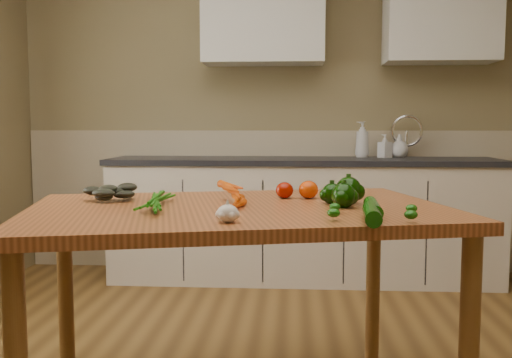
{
  "coord_description": "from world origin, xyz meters",
  "views": [
    {
      "loc": [
        0.13,
        -2.01,
        1.14
      ],
      "look_at": [
        -0.03,
        0.37,
        0.91
      ],
      "focal_mm": 40.0,
      "sensor_mm": 36.0,
      "label": 1
    }
  ],
  "objects_px": {
    "soap_bottle_c": "(399,146)",
    "tomato_b": "(308,190)",
    "pepper_a": "(332,194)",
    "zucchini_a": "(373,208)",
    "garlic_bulb": "(228,213)",
    "zucchini_b": "(372,214)",
    "pepper_c": "(344,196)",
    "soap_bottle_b": "(385,146)",
    "leafy_greens": "(110,187)",
    "table": "(239,230)",
    "tomato_c": "(342,190)",
    "carrot_bunch": "(210,195)",
    "tomato_a": "(284,190)",
    "soap_bottle_a": "(362,139)",
    "pepper_b": "(348,190)"
  },
  "relations": [
    {
      "from": "soap_bottle_b",
      "to": "pepper_a",
      "type": "height_order",
      "value": "soap_bottle_b"
    },
    {
      "from": "leafy_greens",
      "to": "tomato_c",
      "type": "distance_m",
      "value": 0.97
    },
    {
      "from": "table",
      "to": "soap_bottle_c",
      "type": "height_order",
      "value": "soap_bottle_c"
    },
    {
      "from": "pepper_a",
      "to": "tomato_c",
      "type": "height_order",
      "value": "pepper_a"
    },
    {
      "from": "soap_bottle_a",
      "to": "pepper_b",
      "type": "height_order",
      "value": "soap_bottle_a"
    },
    {
      "from": "table",
      "to": "carrot_bunch",
      "type": "relative_size",
      "value": 6.03
    },
    {
      "from": "leafy_greens",
      "to": "tomato_b",
      "type": "xyz_separation_m",
      "value": [
        0.81,
        0.12,
        -0.02
      ]
    },
    {
      "from": "garlic_bulb",
      "to": "pepper_a",
      "type": "distance_m",
      "value": 0.58
    },
    {
      "from": "pepper_b",
      "to": "tomato_b",
      "type": "bearing_deg",
      "value": 136.19
    },
    {
      "from": "leafy_greens",
      "to": "pepper_c",
      "type": "distance_m",
      "value": 0.94
    },
    {
      "from": "leafy_greens",
      "to": "garlic_bulb",
      "type": "height_order",
      "value": "leafy_greens"
    },
    {
      "from": "soap_bottle_c",
      "to": "zucchini_a",
      "type": "xyz_separation_m",
      "value": [
        -0.52,
        -2.39,
        -0.13
      ]
    },
    {
      "from": "soap_bottle_c",
      "to": "leafy_greens",
      "type": "xyz_separation_m",
      "value": [
        -1.54,
        -2.09,
        -0.1
      ]
    },
    {
      "from": "tomato_b",
      "to": "zucchini_a",
      "type": "bearing_deg",
      "value": -63.64
    },
    {
      "from": "tomato_b",
      "to": "zucchini_b",
      "type": "xyz_separation_m",
      "value": [
        0.19,
        -0.57,
        -0.01
      ]
    },
    {
      "from": "tomato_a",
      "to": "zucchini_a",
      "type": "xyz_separation_m",
      "value": [
        0.31,
        -0.42,
        -0.01
      ]
    },
    {
      "from": "pepper_c",
      "to": "garlic_bulb",
      "type": "bearing_deg",
      "value": -138.09
    },
    {
      "from": "table",
      "to": "tomato_a",
      "type": "relative_size",
      "value": 23.49
    },
    {
      "from": "garlic_bulb",
      "to": "zucchini_a",
      "type": "relative_size",
      "value": 0.26
    },
    {
      "from": "pepper_b",
      "to": "tomato_c",
      "type": "height_order",
      "value": "pepper_b"
    },
    {
      "from": "tomato_a",
      "to": "zucchini_a",
      "type": "relative_size",
      "value": 0.29
    },
    {
      "from": "soap_bottle_a",
      "to": "garlic_bulb",
      "type": "xyz_separation_m",
      "value": [
        -0.72,
        -2.58,
        -0.17
      ]
    },
    {
      "from": "soap_bottle_c",
      "to": "leafy_greens",
      "type": "bearing_deg",
      "value": -131.53
    },
    {
      "from": "carrot_bunch",
      "to": "tomato_c",
      "type": "height_order",
      "value": "carrot_bunch"
    },
    {
      "from": "tomato_a",
      "to": "zucchini_b",
      "type": "relative_size",
      "value": 0.31
    },
    {
      "from": "carrot_bunch",
      "to": "pepper_b",
      "type": "height_order",
      "value": "pepper_b"
    },
    {
      "from": "soap_bottle_a",
      "to": "tomato_c",
      "type": "xyz_separation_m",
      "value": [
        -0.31,
        -1.89,
        -0.17
      ]
    },
    {
      "from": "pepper_a",
      "to": "zucchini_a",
      "type": "distance_m",
      "value": 0.29
    },
    {
      "from": "soap_bottle_c",
      "to": "garlic_bulb",
      "type": "relative_size",
      "value": 2.53
    },
    {
      "from": "pepper_c",
      "to": "leafy_greens",
      "type": "bearing_deg",
      "value": 171.34
    },
    {
      "from": "soap_bottle_c",
      "to": "pepper_c",
      "type": "xyz_separation_m",
      "value": [
        -0.61,
        -2.23,
        -0.11
      ]
    },
    {
      "from": "leafy_greens",
      "to": "table",
      "type": "bearing_deg",
      "value": -12.88
    },
    {
      "from": "table",
      "to": "leafy_greens",
      "type": "height_order",
      "value": "leafy_greens"
    },
    {
      "from": "zucchini_b",
      "to": "pepper_c",
      "type": "bearing_deg",
      "value": 101.26
    },
    {
      "from": "pepper_c",
      "to": "zucchini_a",
      "type": "relative_size",
      "value": 0.35
    },
    {
      "from": "garlic_bulb",
      "to": "zucchini_a",
      "type": "distance_m",
      "value": 0.51
    },
    {
      "from": "leafy_greens",
      "to": "garlic_bulb",
      "type": "relative_size",
      "value": 3.26
    },
    {
      "from": "leafy_greens",
      "to": "tomato_a",
      "type": "bearing_deg",
      "value": 9.56
    },
    {
      "from": "table",
      "to": "soap_bottle_b",
      "type": "relative_size",
      "value": 9.99
    },
    {
      "from": "table",
      "to": "tomato_a",
      "type": "height_order",
      "value": "tomato_a"
    },
    {
      "from": "soap_bottle_c",
      "to": "zucchini_a",
      "type": "distance_m",
      "value": 2.45
    },
    {
      "from": "leafy_greens",
      "to": "zucchini_a",
      "type": "distance_m",
      "value": 1.06
    },
    {
      "from": "soap_bottle_b",
      "to": "zucchini_a",
      "type": "distance_m",
      "value": 2.4
    },
    {
      "from": "carrot_bunch",
      "to": "zucchini_b",
      "type": "relative_size",
      "value": 1.2
    },
    {
      "from": "soap_bottle_b",
      "to": "leafy_greens",
      "type": "distance_m",
      "value": 2.5
    },
    {
      "from": "tomato_a",
      "to": "pepper_b",
      "type": "bearing_deg",
      "value": -30.26
    },
    {
      "from": "table",
      "to": "soap_bottle_a",
      "type": "distance_m",
      "value": 2.34
    },
    {
      "from": "soap_bottle_b",
      "to": "pepper_b",
      "type": "height_order",
      "value": "soap_bottle_b"
    },
    {
      "from": "soap_bottle_c",
      "to": "tomato_b",
      "type": "xyz_separation_m",
      "value": [
        -0.73,
        -1.97,
        -0.11
      ]
    },
    {
      "from": "tomato_b",
      "to": "table",
      "type": "bearing_deg",
      "value": -138.37
    }
  ]
}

